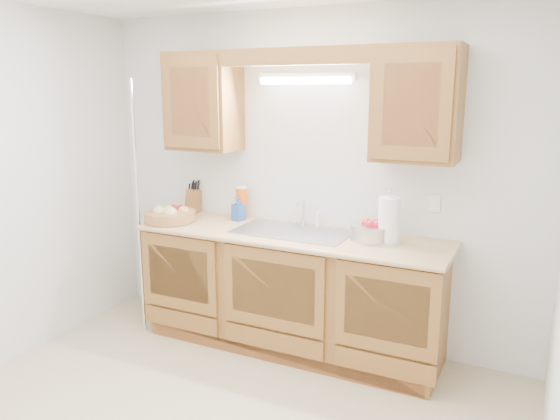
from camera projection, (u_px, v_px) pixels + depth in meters
The scene contains 17 objects.
room at pixel (196, 220), 2.85m from camera, with size 3.52×3.50×2.50m.
base_cabinets at pixel (292, 292), 4.08m from camera, with size 2.20×0.60×0.86m, color brown.
countertop at pixel (291, 235), 3.97m from camera, with size 2.30×0.63×0.04m, color tan.
upper_cabinet_left at pixel (204, 102), 4.25m from camera, with size 0.55×0.33×0.75m, color brown.
upper_cabinet_right at pixel (417, 104), 3.54m from camera, with size 0.55×0.33×0.75m, color brown.
valance at pixel (292, 56), 3.70m from camera, with size 2.20×0.05×0.12m, color brown.
fluorescent_fixture at pixel (306, 78), 3.93m from camera, with size 0.76×0.08×0.08m.
sink at pixel (292, 242), 4.00m from camera, with size 0.84×0.46×0.36m.
wire_shelf_pole at pixel (138, 210), 4.24m from camera, with size 0.03×0.03×2.00m, color silver.
outlet_plate at pixel (434, 203), 3.77m from camera, with size 0.08×0.01×0.12m, color white.
fruit_basket at pixel (170, 214), 4.29m from camera, with size 0.47×0.47×0.13m.
knife_block at pixel (193, 200), 4.61m from camera, with size 0.11×0.17×0.28m.
orange_canister at pixel (242, 203), 4.36m from camera, with size 0.11×0.11×0.26m.
soap_bottle at pixel (239, 209), 4.32m from camera, with size 0.09×0.09×0.19m, color #214EA9.
sponge at pixel (373, 232), 3.95m from camera, with size 0.12×0.08×0.02m.
paper_towel at pixel (389, 220), 3.68m from camera, with size 0.18×0.18×0.37m.
apple_bowl at pixel (371, 231), 3.76m from camera, with size 0.38×0.38×0.15m.
Camera 1 is at (1.62, -2.29, 1.92)m, focal length 35.00 mm.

